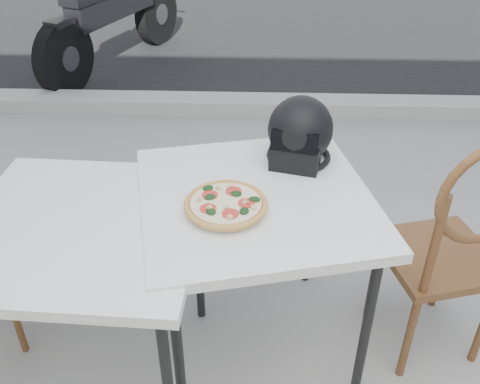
{
  "coord_description": "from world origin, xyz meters",
  "views": [
    {
      "loc": [
        -0.35,
        -1.2,
        1.99
      ],
      "look_at": [
        -0.41,
        0.44,
        0.88
      ],
      "focal_mm": 40.0,
      "sensor_mm": 36.0,
      "label": 1
    }
  ],
  "objects_px": {
    "pizza": "(226,204)",
    "motorcycle": "(114,18)",
    "cafe_chair_main": "(457,242)",
    "plate": "(226,209)",
    "cafe_table_side": "(84,239)",
    "cafe_table_main": "(256,211)",
    "helmet": "(300,134)"
  },
  "relations": [
    {
      "from": "cafe_table_main",
      "to": "helmet",
      "type": "xyz_separation_m",
      "value": [
        0.17,
        0.27,
        0.2
      ]
    },
    {
      "from": "plate",
      "to": "cafe_table_side",
      "type": "relative_size",
      "value": 0.39
    },
    {
      "from": "cafe_chair_main",
      "to": "motorcycle",
      "type": "distance_m",
      "value": 4.22
    },
    {
      "from": "pizza",
      "to": "motorcycle",
      "type": "relative_size",
      "value": 0.18
    },
    {
      "from": "plate",
      "to": "motorcycle",
      "type": "height_order",
      "value": "motorcycle"
    },
    {
      "from": "cafe_table_main",
      "to": "helmet",
      "type": "bearing_deg",
      "value": 57.46
    },
    {
      "from": "plate",
      "to": "cafe_chair_main",
      "type": "relative_size",
      "value": 0.3
    },
    {
      "from": "plate",
      "to": "cafe_table_side",
      "type": "xyz_separation_m",
      "value": [
        -0.52,
        -0.08,
        -0.1
      ]
    },
    {
      "from": "helmet",
      "to": "motorcycle",
      "type": "xyz_separation_m",
      "value": [
        -1.61,
        3.28,
        -0.48
      ]
    },
    {
      "from": "pizza",
      "to": "cafe_chair_main",
      "type": "xyz_separation_m",
      "value": [
        0.91,
        0.08,
        -0.22
      ]
    },
    {
      "from": "helmet",
      "to": "cafe_chair_main",
      "type": "distance_m",
      "value": 0.76
    },
    {
      "from": "plate",
      "to": "cafe_chair_main",
      "type": "height_order",
      "value": "cafe_chair_main"
    },
    {
      "from": "plate",
      "to": "pizza",
      "type": "bearing_deg",
      "value": 59.05
    },
    {
      "from": "pizza",
      "to": "cafe_table_side",
      "type": "bearing_deg",
      "value": -171.56
    },
    {
      "from": "cafe_table_main",
      "to": "helmet",
      "type": "distance_m",
      "value": 0.38
    },
    {
      "from": "plate",
      "to": "pizza",
      "type": "relative_size",
      "value": 0.93
    },
    {
      "from": "cafe_table_main",
      "to": "cafe_chair_main",
      "type": "xyz_separation_m",
      "value": [
        0.8,
        -0.02,
        -0.11
      ]
    },
    {
      "from": "pizza",
      "to": "motorcycle",
      "type": "xyz_separation_m",
      "value": [
        -1.32,
        3.66,
        -0.38
      ]
    },
    {
      "from": "cafe_table_main",
      "to": "cafe_chair_main",
      "type": "height_order",
      "value": "cafe_chair_main"
    },
    {
      "from": "helmet",
      "to": "cafe_chair_main",
      "type": "relative_size",
      "value": 0.29
    },
    {
      "from": "cafe_table_main",
      "to": "helmet",
      "type": "height_order",
      "value": "helmet"
    },
    {
      "from": "pizza",
      "to": "cafe_table_side",
      "type": "relative_size",
      "value": 0.42
    },
    {
      "from": "pizza",
      "to": "cafe_chair_main",
      "type": "bearing_deg",
      "value": 5.26
    },
    {
      "from": "pizza",
      "to": "cafe_chair_main",
      "type": "height_order",
      "value": "cafe_chair_main"
    },
    {
      "from": "cafe_table_side",
      "to": "motorcycle",
      "type": "bearing_deg",
      "value": 102.13
    },
    {
      "from": "cafe_table_main",
      "to": "motorcycle",
      "type": "distance_m",
      "value": 3.84
    },
    {
      "from": "motorcycle",
      "to": "plate",
      "type": "bearing_deg",
      "value": -47.65
    },
    {
      "from": "cafe_chair_main",
      "to": "cafe_table_side",
      "type": "distance_m",
      "value": 1.44
    },
    {
      "from": "motorcycle",
      "to": "helmet",
      "type": "bearing_deg",
      "value": -41.41
    },
    {
      "from": "plate",
      "to": "helmet",
      "type": "bearing_deg",
      "value": 53.17
    },
    {
      "from": "helmet",
      "to": "cafe_table_side",
      "type": "bearing_deg",
      "value": -135.93
    },
    {
      "from": "helmet",
      "to": "pizza",
      "type": "bearing_deg",
      "value": -112.35
    }
  ]
}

